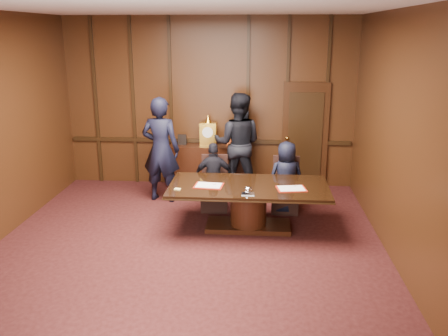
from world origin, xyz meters
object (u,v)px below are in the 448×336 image
object	(u,v)px
sideboard	(209,165)
conference_table	(249,200)
signatory_left	(214,177)
witness_left	(161,150)
witness_right	(238,144)
signatory_right	(286,178)

from	to	relation	value
sideboard	conference_table	size ratio (longest dim) A/B	0.61
signatory_left	witness_left	size ratio (longest dim) A/B	0.63
signatory_left	witness_right	xyz separation A→B (m)	(0.37, 1.07, 0.38)
sideboard	witness_left	size ratio (longest dim) A/B	0.79
sideboard	witness_right	bearing A→B (deg)	-24.84
conference_table	signatory_right	xyz separation A→B (m)	(0.65, 0.80, 0.15)
signatory_right	signatory_left	bearing A→B (deg)	-13.24
signatory_left	witness_left	bearing A→B (deg)	-30.72
sideboard	witness_right	size ratio (longest dim) A/B	0.79
signatory_left	witness_right	distance (m)	1.20
signatory_right	witness_right	world-z (taller)	witness_right
signatory_right	witness_right	distance (m)	1.46
conference_table	signatory_left	world-z (taller)	signatory_left
witness_left	signatory_right	bearing A→B (deg)	177.57
witness_left	witness_right	distance (m)	1.56
witness_left	witness_right	xyz separation A→B (m)	(1.44, 0.60, 0.01)
signatory_left	witness_right	bearing A→B (deg)	-115.88
witness_left	sideboard	bearing A→B (deg)	-123.70
conference_table	signatory_left	distance (m)	1.04
conference_table	witness_right	xyz separation A→B (m)	(-0.28, 1.87, 0.51)
sideboard	signatory_right	distance (m)	2.07
conference_table	signatory_right	world-z (taller)	signatory_right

